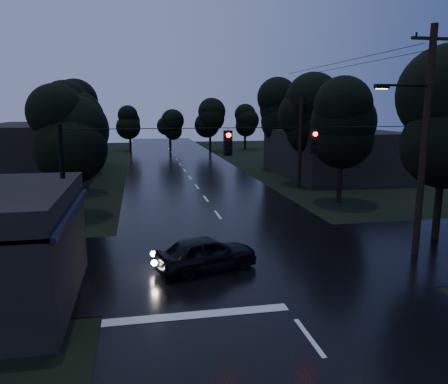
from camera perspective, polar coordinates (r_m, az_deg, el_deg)
name	(u,v)px	position (r m, az deg, el deg)	size (l,w,h in m)	color
main_road	(197,187)	(36.85, -3.56, 0.65)	(12.00, 120.00, 0.02)	black
cross_street	(250,258)	(19.68, 3.36, -8.60)	(60.00, 9.00, 0.02)	black
building_far_right	(333,153)	(44.31, 14.02, 4.96)	(10.00, 14.00, 4.40)	black
building_far_left	(44,149)	(47.08, -22.49, 5.16)	(10.00, 16.00, 5.00)	black
utility_pole_main	(423,139)	(20.85, 24.54, 6.34)	(3.50, 0.30, 10.00)	black
utility_pole_far	(300,141)	(36.44, 9.93, 6.54)	(2.00, 0.30, 7.50)	black
anchor_pole_left	(65,204)	(17.56, -20.09, -1.48)	(0.18, 0.18, 6.00)	black
span_signals	(271,141)	(17.78, 6.11, 6.58)	(15.00, 0.37, 1.12)	black
tree_corner_near	(446,120)	(23.96, 27.01, 8.38)	(4.48, 4.48, 9.44)	black
tree_left_a	(66,130)	(28.32, -19.99, 7.60)	(3.92, 3.92, 8.26)	black
tree_left_b	(74,120)	(36.31, -19.05, 8.85)	(4.20, 4.20, 8.85)	black
tree_left_c	(81,114)	(46.29, -18.14, 9.70)	(4.48, 4.48, 9.44)	black
tree_right_a	(342,122)	(31.12, 15.21, 8.81)	(4.20, 4.20, 8.85)	black
tree_right_b	(307,115)	(38.68, 10.79, 9.90)	(4.48, 4.48, 9.44)	black
tree_right_c	(278,110)	(48.30, 7.04, 10.63)	(4.76, 4.76, 10.03)	black
car	(206,253)	(18.06, -2.32, -7.99)	(1.70, 4.22, 1.44)	black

